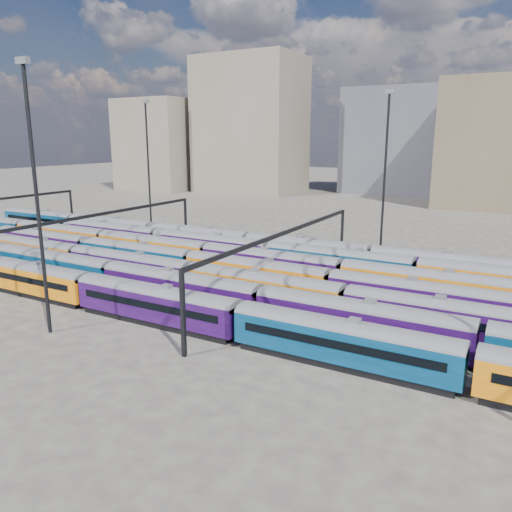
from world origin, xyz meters
The scene contains 13 objects.
ground centered at (0.00, 0.00, 0.00)m, with size 500.00×500.00×0.00m, color #3D3833.
rake_0 centered at (-7.32, -15.00, 2.57)m, with size 119.29×2.91×4.89m.
rake_1 centered at (12.18, -10.00, 2.66)m, with size 123.45×3.01×5.07m.
rake_2 centered at (-10.22, -5.00, 2.54)m, with size 98.11×2.88×4.83m.
rake_3 centered at (5.90, 0.00, 2.55)m, with size 98.61×2.89×4.86m.
rake_4 centered at (-4.87, 5.00, 2.61)m, with size 121.24×2.96×4.98m.
rake_5 centered at (12.98, 10.00, 2.68)m, with size 103.54×3.03×5.11m.
rake_6 centered at (-13.82, 15.00, 2.56)m, with size 99.10×2.90×4.88m.
gantry_1 centered at (-20.00, 0.00, 6.79)m, with size 0.35×40.35×8.03m.
gantry_2 centered at (10.00, 0.00, 6.79)m, with size 0.35×40.35×8.03m.
mast_1 centered at (-30.00, 22.00, 13.97)m, with size 1.40×0.50×25.60m.
mast_2 centered at (-5.00, -22.00, 13.97)m, with size 1.40×0.50×25.60m.
mast_3 centered at (15.00, 24.00, 13.97)m, with size 1.40×0.50×25.60m.
Camera 1 is at (35.37, -52.34, 18.79)m, focal length 35.00 mm.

